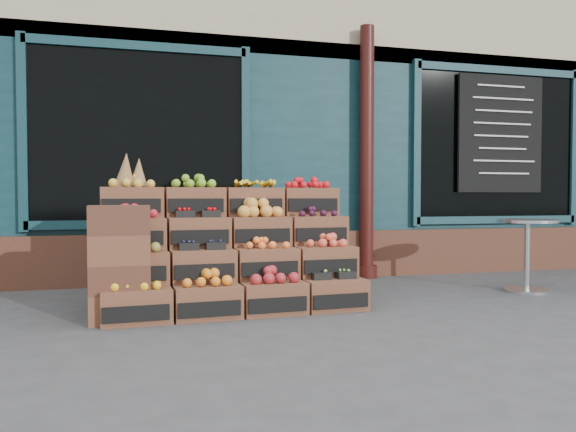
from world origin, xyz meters
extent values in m
plane|color=#3D3D3F|center=(0.00, 0.00, 0.00)|extent=(60.00, 60.00, 0.00)
cube|color=#113239|center=(0.00, 5.20, 2.40)|extent=(12.00, 6.00, 4.80)
cube|color=#113239|center=(0.00, 2.25, 1.50)|extent=(12.00, 0.12, 3.00)
cube|color=#4F2C1F|center=(0.00, 2.18, 0.30)|extent=(12.00, 0.18, 0.60)
cube|color=black|center=(-1.60, 2.18, 1.75)|extent=(2.40, 0.06, 2.00)
cube|color=black|center=(3.20, 2.18, 1.75)|extent=(2.40, 0.06, 2.00)
cylinder|color=#340F0C|center=(1.20, 2.05, 1.60)|extent=(0.18, 0.18, 3.20)
cube|color=black|center=(3.20, 2.10, 1.90)|extent=(1.30, 0.04, 1.60)
cube|color=brown|center=(-1.64, 0.16, 0.14)|extent=(0.58, 0.42, 0.28)
cube|color=black|center=(-1.63, -0.05, 0.11)|extent=(0.52, 0.04, 0.13)
cube|color=yellow|center=(-1.64, 0.16, 0.33)|extent=(0.47, 0.32, 0.09)
cube|color=brown|center=(-1.06, 0.19, 0.14)|extent=(0.58, 0.42, 0.28)
cube|color=black|center=(-1.05, -0.02, 0.11)|extent=(0.52, 0.04, 0.13)
cube|color=orange|center=(-1.06, 0.19, 0.33)|extent=(0.47, 0.32, 0.10)
cube|color=brown|center=(-0.47, 0.22, 0.14)|extent=(0.58, 0.42, 0.28)
cube|color=black|center=(-0.46, 0.01, 0.11)|extent=(0.52, 0.04, 0.13)
cube|color=maroon|center=(-0.47, 0.22, 0.34)|extent=(0.47, 0.32, 0.11)
cube|color=brown|center=(0.11, 0.25, 0.14)|extent=(0.58, 0.42, 0.28)
cube|color=black|center=(0.12, 0.04, 0.11)|extent=(0.52, 0.04, 0.13)
cube|color=#72A946|center=(0.11, 0.25, 0.30)|extent=(0.47, 0.32, 0.03)
cube|color=brown|center=(-1.66, 0.40, 0.42)|extent=(0.58, 0.42, 0.28)
cube|color=black|center=(-1.65, 0.19, 0.40)|extent=(0.52, 0.04, 0.13)
cube|color=olive|center=(-1.66, 0.40, 0.61)|extent=(0.47, 0.32, 0.10)
cube|color=brown|center=(-1.07, 0.43, 0.42)|extent=(0.58, 0.42, 0.28)
cube|color=black|center=(-1.06, 0.22, 0.40)|extent=(0.52, 0.04, 0.13)
cube|color=#222350|center=(-1.07, 0.43, 0.58)|extent=(0.47, 0.32, 0.03)
cube|color=brown|center=(-0.49, 0.46, 0.42)|extent=(0.58, 0.42, 0.28)
cube|color=black|center=(-0.48, 0.25, 0.40)|extent=(0.52, 0.04, 0.13)
cube|color=orange|center=(-0.49, 0.46, 0.60)|extent=(0.47, 0.32, 0.08)
cube|color=brown|center=(0.10, 0.48, 0.42)|extent=(0.58, 0.42, 0.28)
cube|color=black|center=(0.11, 0.28, 0.40)|extent=(0.52, 0.04, 0.13)
cube|color=#E45138|center=(0.10, 0.48, 0.61)|extent=(0.47, 0.32, 0.09)
cube|color=brown|center=(-1.67, 0.64, 0.71)|extent=(0.58, 0.42, 0.28)
cube|color=black|center=(-1.66, 0.43, 0.68)|extent=(0.52, 0.04, 0.13)
cube|color=red|center=(-1.67, 0.64, 0.89)|extent=(0.47, 0.32, 0.10)
cube|color=brown|center=(-1.08, 0.66, 0.71)|extent=(0.58, 0.42, 0.28)
cube|color=black|center=(-1.07, 0.46, 0.68)|extent=(0.52, 0.04, 0.13)
cube|color=red|center=(-1.08, 0.66, 0.87)|extent=(0.47, 0.32, 0.04)
cube|color=brown|center=(-0.50, 0.69, 0.71)|extent=(0.58, 0.42, 0.28)
cube|color=black|center=(-0.49, 0.49, 0.68)|extent=(0.52, 0.04, 0.13)
cube|color=gold|center=(-0.50, 0.69, 0.91)|extent=(0.47, 0.32, 0.13)
cube|color=brown|center=(0.09, 0.72, 0.71)|extent=(0.58, 0.42, 0.28)
cube|color=black|center=(0.10, 0.51, 0.68)|extent=(0.52, 0.04, 0.13)
cube|color=#2E0D22|center=(0.09, 0.72, 0.88)|extent=(0.47, 0.32, 0.07)
cube|color=brown|center=(-1.68, 0.87, 0.99)|extent=(0.58, 0.42, 0.28)
cube|color=black|center=(-1.67, 0.67, 0.96)|extent=(0.52, 0.04, 0.13)
cube|color=gold|center=(-1.68, 0.87, 1.18)|extent=(0.47, 0.32, 0.10)
cube|color=brown|center=(-1.09, 0.90, 0.99)|extent=(0.58, 0.42, 0.28)
cube|color=black|center=(-1.08, 0.70, 0.96)|extent=(0.52, 0.04, 0.13)
cube|color=#6BA225|center=(-1.09, 0.90, 1.18)|extent=(0.47, 0.32, 0.10)
cube|color=brown|center=(-0.51, 0.93, 0.99)|extent=(0.58, 0.42, 0.28)
cube|color=black|center=(-0.50, 0.72, 0.96)|extent=(0.52, 0.04, 0.13)
cube|color=gold|center=(-0.51, 0.93, 1.17)|extent=(0.47, 0.32, 0.09)
cube|color=brown|center=(0.08, 0.96, 0.99)|extent=(0.58, 0.42, 0.28)
cube|color=black|center=(0.09, 0.75, 0.96)|extent=(0.52, 0.04, 0.13)
cube|color=red|center=(0.08, 0.96, 1.17)|extent=(0.47, 0.32, 0.08)
cube|color=#4F2C1F|center=(-0.78, 0.44, 0.14)|extent=(2.34, 0.50, 0.28)
cube|color=#4F2C1F|center=(-0.79, 0.68, 0.28)|extent=(2.34, 0.50, 0.56)
cube|color=#4F2C1F|center=(-0.80, 0.92, 0.42)|extent=(2.34, 0.50, 0.85)
cone|color=olive|center=(-1.73, 0.87, 1.29)|extent=(0.20, 0.20, 0.33)
cone|color=olive|center=(-1.61, 0.92, 1.27)|extent=(0.17, 0.17, 0.28)
cube|color=brown|center=(-1.77, 0.20, 0.12)|extent=(0.49, 0.34, 0.24)
cube|color=#4F2C1F|center=(-1.77, 0.20, 0.36)|extent=(0.49, 0.34, 0.24)
cube|color=brown|center=(-1.77, 0.20, 0.61)|extent=(0.49, 0.34, 0.24)
cube|color=#4F2C1F|center=(-1.77, 0.20, 0.85)|extent=(0.49, 0.34, 0.24)
cylinder|color=silver|center=(2.47, 0.59, 0.02)|extent=(0.46, 0.46, 0.03)
cylinder|color=silver|center=(2.47, 0.59, 0.39)|extent=(0.06, 0.06, 0.75)
cylinder|color=silver|center=(2.47, 0.59, 0.77)|extent=(0.63, 0.63, 0.03)
imported|color=#1D6626|center=(-1.63, 2.78, 0.94)|extent=(0.80, 0.67, 1.87)
camera|label=1|loc=(-1.62, -4.62, 1.04)|focal=35.00mm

